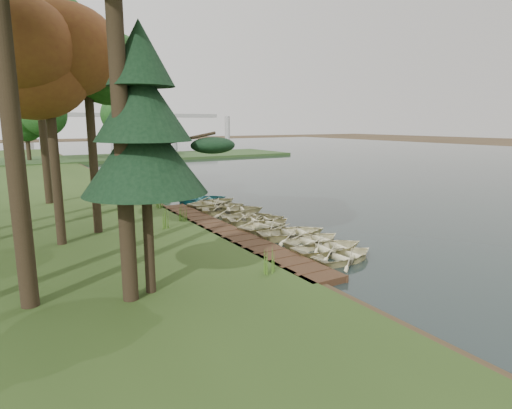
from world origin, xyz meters
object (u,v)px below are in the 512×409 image
pine_tree (143,126)px  boardwalk (227,234)px  stored_rowboat (121,202)px  rowboat_1 (329,246)px  rowboat_2 (314,238)px  rowboat_0 (345,254)px

pine_tree → boardwalk: bearing=45.6°
stored_rowboat → rowboat_1: bearing=-136.1°
stored_rowboat → pine_tree: pine_tree is taller
rowboat_2 → pine_tree: size_ratio=0.38×
rowboat_1 → rowboat_2: bearing=-7.0°
rowboat_0 → stored_rowboat: 15.73m
rowboat_1 → rowboat_2: rowboat_1 is taller
rowboat_0 → rowboat_1: 1.12m
boardwalk → pine_tree: size_ratio=1.92×
rowboat_2 → pine_tree: (-8.41, -2.17, 5.18)m
pine_tree → rowboat_1: bearing=5.6°
rowboat_0 → stored_rowboat: (-5.43, 14.76, 0.33)m
boardwalk → rowboat_1: 5.59m
rowboat_1 → pine_tree: (-8.15, -0.80, 5.16)m
rowboat_0 → rowboat_2: bearing=-12.6°
rowboat_0 → boardwalk: bearing=17.0°
stored_rowboat → pine_tree: (-2.59, -14.45, 4.86)m
stored_rowboat → rowboat_2: bearing=-132.9°
boardwalk → stored_rowboat: size_ratio=4.13×
rowboat_0 → rowboat_2: size_ratio=0.96×
pine_tree → rowboat_0: bearing=-2.2°
boardwalk → pine_tree: 9.78m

